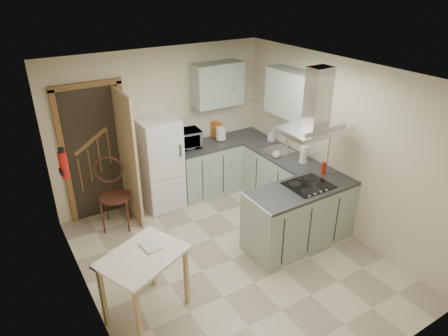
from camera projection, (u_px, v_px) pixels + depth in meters
floor at (231, 259)px, 5.42m from camera, size 4.20×4.20×0.00m
ceiling at (233, 75)px, 4.31m from camera, size 4.20×4.20×0.00m
back_wall at (162, 126)px, 6.46m from camera, size 3.60×0.00×3.60m
left_wall at (82, 222)px, 4.01m from camera, size 0.00×4.20×4.20m
right_wall at (337, 147)px, 5.71m from camera, size 0.00×4.20×4.20m
doorway at (96, 153)px, 6.01m from camera, size 1.10×0.12×2.10m
fridge at (160, 164)px, 6.36m from camera, size 0.60×0.60×1.50m
counter_back at (207, 168)px, 6.90m from camera, size 1.08×0.60×0.90m
counter_right at (270, 172)px, 6.78m from camera, size 0.60×1.95×0.90m
splashback at (213, 122)px, 6.95m from camera, size 1.68×0.02×0.50m
wall_cabinet_back at (217, 84)px, 6.51m from camera, size 0.85×0.35×0.70m
wall_cabinet_right at (292, 94)px, 6.01m from camera, size 0.35×0.90×0.70m
peninsula at (300, 215)px, 5.56m from camera, size 1.55×0.65×0.90m
hob at (309, 185)px, 5.41m from camera, size 0.58×0.50×0.01m
extractor_hood at (315, 129)px, 5.05m from camera, size 0.90×0.55×0.10m
sink at (278, 151)px, 6.45m from camera, size 0.45×0.40×0.01m
fire_extinguisher at (64, 165)px, 4.61m from camera, size 0.10×0.10×0.32m
drop_leaf_table at (146, 285)px, 4.39m from camera, size 1.06×0.94×0.82m
bentwood_chair at (115, 197)px, 5.92m from camera, size 0.59×0.59×1.00m
microwave at (185, 139)px, 6.51m from camera, size 0.56×0.41×0.29m
kettle at (221, 133)px, 6.80m from camera, size 0.19×0.19×0.25m
cereal_box at (217, 130)px, 6.92m from camera, size 0.14×0.20×0.28m
soap_bottle at (272, 135)px, 6.78m from camera, size 0.11×0.11×0.21m
paper_towel at (304, 154)px, 6.00m from camera, size 0.14×0.14×0.28m
cup at (276, 155)px, 6.19m from camera, size 0.14×0.14×0.10m
red_bottle at (324, 168)px, 5.68m from camera, size 0.08×0.08×0.18m
book at (143, 245)px, 4.27m from camera, size 0.21×0.27×0.11m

